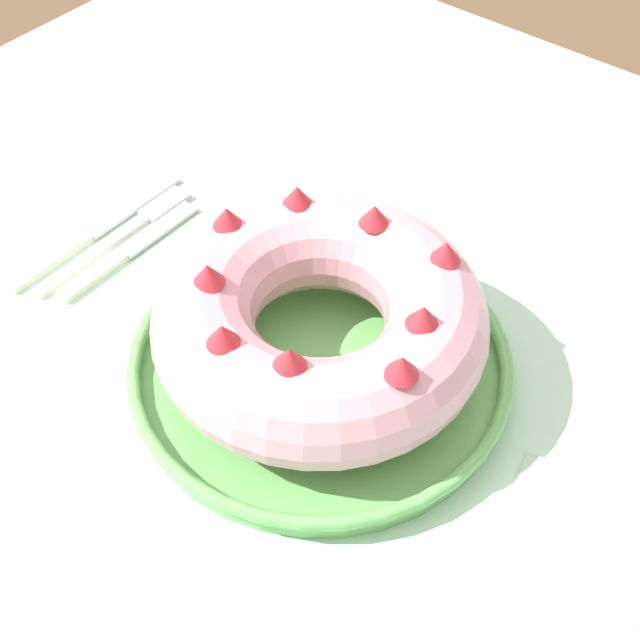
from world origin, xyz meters
TOP-DOWN VIEW (x-y plane):
  - dining_table at (0.00, 0.00)m, footprint 1.37×1.23m
  - serving_dish at (-0.02, -0.01)m, footprint 0.33×0.33m
  - bundt_cake at (-0.02, -0.01)m, footprint 0.28×0.28m
  - fork at (-0.29, 0.01)m, footprint 0.02×0.20m
  - serving_knife at (-0.31, -0.02)m, footprint 0.02×0.22m
  - cake_knife at (-0.26, -0.02)m, footprint 0.02×0.18m
  - napkin at (0.26, 0.00)m, footprint 0.18×0.15m

SIDE VIEW (x-z plane):
  - dining_table at x=0.00m, z-range 0.30..1.08m
  - napkin at x=0.26m, z-range 0.77..0.78m
  - serving_knife at x=-0.31m, z-range 0.77..0.78m
  - cake_knife at x=-0.26m, z-range 0.77..0.78m
  - fork at x=-0.29m, z-range 0.77..0.78m
  - serving_dish at x=-0.02m, z-range 0.77..0.80m
  - bundt_cake at x=-0.02m, z-range 0.79..0.90m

